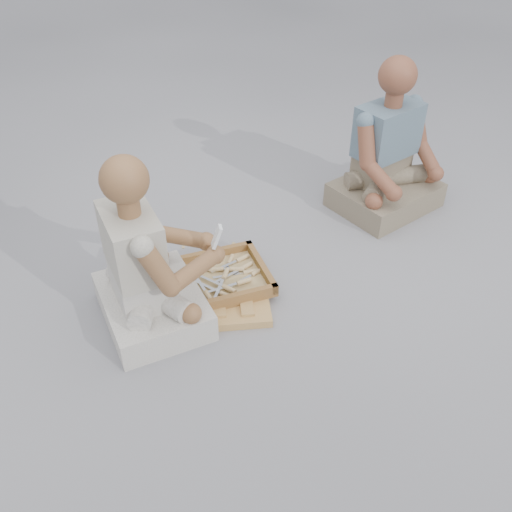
{
  "coord_description": "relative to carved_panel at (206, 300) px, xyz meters",
  "views": [
    {
      "loc": [
        -0.22,
        -1.75,
        1.8
      ],
      "look_at": [
        -0.1,
        0.19,
        0.3
      ],
      "focal_mm": 40.0,
      "sensor_mm": 36.0,
      "label": 1
    }
  ],
  "objects": [
    {
      "name": "wood_chip_4",
      "position": [
        0.07,
        0.13,
        -0.02
      ],
      "size": [
        0.02,
        0.02,
        0.0
      ],
      "primitive_type": "cube",
      "rotation": [
        0.0,
        0.0,
        1.96
      ],
      "color": "tan",
      "rests_on": "ground"
    },
    {
      "name": "wood_chip_9",
      "position": [
        -0.24,
        0.3,
        -0.02
      ],
      "size": [
        0.02,
        0.02,
        0.0
      ],
      "primitive_type": "cube",
      "rotation": [
        0.0,
        0.0,
        1.44
      ],
      "color": "tan",
      "rests_on": "ground"
    },
    {
      "name": "wood_chip_1",
      "position": [
        0.06,
        -0.06,
        -0.02
      ],
      "size": [
        0.02,
        0.02,
        0.0
      ],
      "primitive_type": "cube",
      "rotation": [
        0.0,
        0.0,
        2.36
      ],
      "color": "tan",
      "rests_on": "ground"
    },
    {
      "name": "wood_chip_0",
      "position": [
        -0.2,
        0.02,
        -0.02
      ],
      "size": [
        0.02,
        0.02,
        0.0
      ],
      "primitive_type": "cube",
      "rotation": [
        0.0,
        0.0,
        1.32
      ],
      "color": "tan",
      "rests_on": "ground"
    },
    {
      "name": "wood_chip_8",
      "position": [
        -0.11,
        -0.06,
        -0.02
      ],
      "size": [
        0.02,
        0.02,
        0.0
      ],
      "primitive_type": "cube",
      "rotation": [
        0.0,
        0.0,
        1.17
      ],
      "color": "tan",
      "rests_on": "ground"
    },
    {
      "name": "chisel_6",
      "position": [
        0.18,
        0.16,
        0.05
      ],
      "size": [
        0.19,
        0.15,
        0.02
      ],
      "rotation": [
        0.0,
        0.0,
        0.64
      ],
      "color": "silver",
      "rests_on": "tool_tray"
    },
    {
      "name": "chisel_10",
      "position": [
        0.12,
        0.22,
        0.04
      ],
      "size": [
        0.08,
        0.22,
        0.02
      ],
      "rotation": [
        0.0,
        0.0,
        1.28
      ],
      "color": "silver",
      "rests_on": "tool_tray"
    },
    {
      "name": "chisel_11",
      "position": [
        0.23,
        0.12,
        0.05
      ],
      "size": [
        0.19,
        0.15,
        0.02
      ],
      "rotation": [
        0.0,
        0.0,
        0.64
      ],
      "color": "silver",
      "rests_on": "tool_tray"
    },
    {
      "name": "wood_chip_5",
      "position": [
        0.25,
        0.31,
        -0.02
      ],
      "size": [
        0.02,
        0.02,
        0.0
      ],
      "primitive_type": "cube",
      "rotation": [
        0.0,
        0.0,
        1.37
      ],
      "color": "tan",
      "rests_on": "ground"
    },
    {
      "name": "chisel_0",
      "position": [
        0.09,
        0.02,
        0.06
      ],
      "size": [
        0.19,
        0.15,
        0.02
      ],
      "rotation": [
        0.0,
        0.0,
        -0.65
      ],
      "color": "silver",
      "rests_on": "tool_tray"
    },
    {
      "name": "wood_chip_6",
      "position": [
        -0.12,
        0.24,
        -0.02
      ],
      "size": [
        0.02,
        0.02,
        0.0
      ],
      "primitive_type": "cube",
      "rotation": [
        0.0,
        0.0,
        1.53
      ],
      "color": "tan",
      "rests_on": "ground"
    },
    {
      "name": "chisel_3",
      "position": [
        0.17,
        0.23,
        0.05
      ],
      "size": [
        0.2,
        0.13,
        0.02
      ],
      "rotation": [
        0.0,
        0.0,
        0.57
      ],
      "color": "silver",
      "rests_on": "tool_tray"
    },
    {
      "name": "wood_chip_11",
      "position": [
        -0.12,
        0.44,
        -0.02
      ],
      "size": [
        0.02,
        0.02,
        0.0
      ],
      "primitive_type": "cube",
      "rotation": [
        0.0,
        0.0,
        1.72
      ],
      "color": "tan",
      "rests_on": "ground"
    },
    {
      "name": "chisel_1",
      "position": [
        0.13,
        0.16,
        0.05
      ],
      "size": [
        0.22,
        0.04,
        0.02
      ],
      "rotation": [
        0.0,
        0.0,
        -0.1
      ],
      "color": "silver",
      "rests_on": "tool_tray"
    },
    {
      "name": "wood_chip_10",
      "position": [
        -0.02,
        0.18,
        -0.02
      ],
      "size": [
        0.02,
        0.02,
        0.0
      ],
      "primitive_type": "cube",
      "rotation": [
        0.0,
        0.0,
        2.49
      ],
      "color": "tan",
      "rests_on": "ground"
    },
    {
      "name": "companion",
      "position": [
        1.02,
        0.8,
        0.27
      ],
      "size": [
        0.7,
        0.67,
        0.86
      ],
      "rotation": [
        0.0,
        0.0,
        3.73
      ],
      "color": "#7F765C",
      "rests_on": "ground"
    },
    {
      "name": "wood_chip_7",
      "position": [
        -0.26,
        -0.12,
        -0.02
      ],
      "size": [
        0.02,
        0.02,
        0.0
      ],
      "primitive_type": "cube",
      "rotation": [
        0.0,
        0.0,
        2.46
      ],
      "color": "tan",
      "rests_on": "ground"
    },
    {
      "name": "tool_tray",
      "position": [
        0.06,
        0.1,
        0.04
      ],
      "size": [
        0.57,
        0.5,
        0.06
      ],
      "rotation": [
        0.0,
        0.0,
        0.29
      ],
      "color": "brown",
      "rests_on": "carved_panel"
    },
    {
      "name": "chisel_4",
      "position": [
        0.08,
        -0.02,
        0.05
      ],
      "size": [
        0.18,
        0.15,
        0.02
      ],
      "rotation": [
        0.0,
        0.0,
        -0.67
      ],
      "color": "silver",
      "rests_on": "tool_tray"
    },
    {
      "name": "chisel_9",
      "position": [
        0.16,
        0.05,
        0.06
      ],
      "size": [
        0.21,
        0.1,
        0.02
      ],
      "rotation": [
        0.0,
        0.0,
        0.37
      ],
      "color": "silver",
      "rests_on": "tool_tray"
    },
    {
      "name": "ground",
      "position": [
        0.33,
        -0.23,
        -0.02
      ],
      "size": [
        60.0,
        60.0,
        0.0
      ],
      "primitive_type": "plane",
      "color": "#949398",
      "rests_on": "ground"
    },
    {
      "name": "wood_chip_12",
      "position": [
        -0.04,
        0.24,
        -0.02
      ],
      "size": [
        0.02,
        0.02,
        0.0
      ],
      "primitive_type": "cube",
      "rotation": [
        0.0,
        0.0,
        2.75
      ],
      "color": "tan",
      "rests_on": "ground"
    },
    {
      "name": "wood_chip_2",
      "position": [
        0.14,
        0.46,
        -0.02
      ],
      "size": [
        0.02,
        0.02,
        0.0
      ],
      "primitive_type": "cube",
      "rotation": [
        0.0,
        0.0,
        1.19
      ],
      "color": "tan",
      "rests_on": "ground"
    },
    {
      "name": "wood_chip_3",
      "position": [
        0.21,
        0.01,
        -0.02
      ],
      "size": [
        0.02,
        0.02,
        0.0
      ],
      "primitive_type": "cube",
      "rotation": [
        0.0,
        0.0,
        2.82
      ],
      "color": "tan",
      "rests_on": "ground"
    },
    {
      "name": "chisel_2",
      "position": [
        0.01,
        -0.01,
        0.05
      ],
      "size": [
        0.1,
        0.21,
        0.02
      ],
      "rotation": [
        0.0,
        0.0,
        -1.18
      ],
      "color": "silver",
      "rests_on": "tool_tray"
    },
    {
      "name": "mobile_phone",
      "position": [
        0.07,
        -0.02,
        0.38
      ],
      "size": [
        0.05,
        0.05,
        0.1
      ],
      "rotation": [
        -0.35,
        0.0,
        -1.45
      ],
      "color": "white",
      "rests_on": "craftsman"
    },
    {
      "name": "chisel_5",
      "position": [
        0.03,
        0.16,
        0.05
      ],
      "size": [
        0.22,
        0.02,
        0.02
      ],
      "rotation": [
        0.0,
        0.0,
        -0.01
      ],
      "color": "silver",
      "rests_on": "tool_tray"
    },
    {
      "name": "chisel_8",
      "position": [
        0.09,
        0.1,
        0.06
      ],
      "size": [
        0.08,
        0.22,
        0.02
      ],
      "rotation": [
        0.0,
        0.0,
        1.28
      ],
      "color": "silver",
      "rests_on": "tool_tray"
    },
    {
      "name": "carved_panel",
      "position": [
        0.0,
        0.0,
        0.0
      ],
      "size": [
        0.6,
        0.41,
        0.04
      ],
      "primitive_type": "cube",
      "rotation": [
        0.0,
        0.0,
        0.05
      ],
      "color": "olive",
      "rests_on": "ground"
    },
    {
      "name": "chisel_7",
      "position": [
        0.2,
        0.14,
        0.04
      ],
      "size": [
        0.22,
        0.06,
        0.02
      ],
      "rotation": [
        0.0,
        0.0,
        0.19
      ],
      "color": "silver",
      "rests_on": "tool_tray"
    },
    {
      "name": "craftsman",
      "position": [
        -0.24,
        -0.08,
        0.26
      ],
      "size": [
        0.62,
        0.64,
        0.82
      ],
      "rotation": [
        0.0,
        0.0,
        -1.19
      ],
      "color": "silver",
      "rests_on": "ground"
    }
  ]
}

